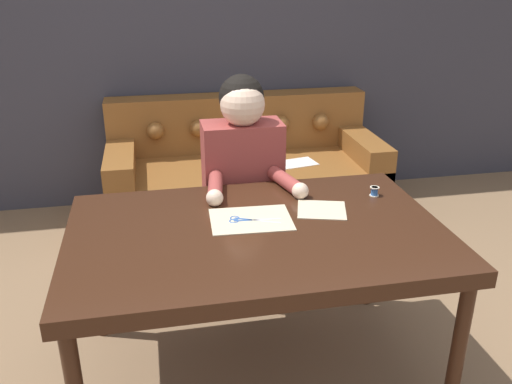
# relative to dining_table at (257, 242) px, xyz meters

# --- Properties ---
(ground_plane) EXTENTS (16.00, 16.00, 0.00)m
(ground_plane) POSITION_rel_dining_table_xyz_m (-0.11, -0.00, -0.70)
(ground_plane) COLOR #846647
(wall_back) EXTENTS (8.00, 0.06, 2.60)m
(wall_back) POSITION_rel_dining_table_xyz_m (-0.11, 2.22, 0.60)
(wall_back) COLOR #383842
(wall_back) RESTS_ON ground_plane
(dining_table) EXTENTS (1.58, 1.02, 0.77)m
(dining_table) POSITION_rel_dining_table_xyz_m (0.00, 0.00, 0.00)
(dining_table) COLOR #381E11
(dining_table) RESTS_ON ground_plane
(couch) EXTENTS (1.99, 0.88, 0.87)m
(couch) POSITION_rel_dining_table_xyz_m (0.26, 1.78, -0.39)
(couch) COLOR brown
(couch) RESTS_ON ground_plane
(person) EXTENTS (0.49, 0.57, 1.29)m
(person) POSITION_rel_dining_table_xyz_m (0.06, 0.65, -0.02)
(person) COLOR #33281E
(person) RESTS_ON ground_plane
(pattern_paper_main) EXTENTS (0.36, 0.28, 0.00)m
(pattern_paper_main) POSITION_rel_dining_table_xyz_m (-0.01, 0.08, 0.07)
(pattern_paper_main) COLOR beige
(pattern_paper_main) RESTS_ON dining_table
(pattern_paper_offcut) EXTENTS (0.26, 0.25, 0.00)m
(pattern_paper_offcut) POSITION_rel_dining_table_xyz_m (0.32, 0.12, 0.07)
(pattern_paper_offcut) COLOR beige
(pattern_paper_offcut) RESTS_ON dining_table
(scissors) EXTENTS (0.23, 0.12, 0.01)m
(scissors) POSITION_rel_dining_table_xyz_m (-0.03, 0.08, 0.07)
(scissors) COLOR silver
(scissors) RESTS_ON dining_table
(thread_spool) EXTENTS (0.04, 0.04, 0.05)m
(thread_spool) POSITION_rel_dining_table_xyz_m (0.62, 0.23, 0.09)
(thread_spool) COLOR #3366B2
(thread_spool) RESTS_ON dining_table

